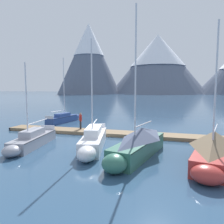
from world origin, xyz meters
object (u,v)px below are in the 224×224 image
(sailboat_mid_dock_starboard, at_px, (138,144))
(person_on_dock, at_px, (80,120))
(sailboat_nearest_berth, at_px, (65,118))
(sailboat_far_berth, at_px, (213,149))
(sailboat_mid_dock_port, at_px, (93,140))
(sailboat_second_berth, at_px, (31,140))

(sailboat_mid_dock_starboard, height_order, person_on_dock, sailboat_mid_dock_starboard)
(sailboat_nearest_berth, bearing_deg, sailboat_far_berth, -39.08)
(sailboat_mid_dock_port, xyz_separation_m, sailboat_mid_dock_starboard, (3.45, -1.11, 0.25))
(person_on_dock, bearing_deg, sailboat_mid_dock_port, -60.18)
(sailboat_far_berth, bearing_deg, sailboat_second_berth, 176.96)
(sailboat_second_berth, height_order, sailboat_far_berth, sailboat_far_berth)
(sailboat_nearest_berth, xyz_separation_m, sailboat_second_berth, (3.23, -12.28, 0.01))
(sailboat_far_berth, height_order, person_on_dock, sailboat_far_berth)
(sailboat_nearest_berth, relative_size, sailboat_second_berth, 1.34)
(sailboat_second_berth, distance_m, sailboat_mid_dock_port, 4.82)
(sailboat_far_berth, bearing_deg, sailboat_mid_dock_port, 170.65)
(sailboat_mid_dock_port, xyz_separation_m, person_on_dock, (-3.37, 5.88, 0.62))
(sailboat_mid_dock_starboard, relative_size, person_on_dock, 5.60)
(sailboat_nearest_berth, distance_m, sailboat_far_berth, 20.56)
(sailboat_second_berth, bearing_deg, person_on_dock, 77.83)
(sailboat_mid_dock_port, height_order, sailboat_far_berth, sailboat_far_berth)
(sailboat_nearest_berth, height_order, sailboat_second_berth, sailboat_nearest_berth)
(sailboat_nearest_berth, relative_size, sailboat_far_berth, 1.05)
(sailboat_second_berth, bearing_deg, sailboat_far_berth, -3.04)
(sailboat_mid_dock_port, height_order, sailboat_mid_dock_starboard, sailboat_mid_dock_starboard)
(sailboat_second_berth, xyz_separation_m, sailboat_mid_dock_starboard, (8.23, -0.48, 0.35))
(sailboat_mid_dock_port, distance_m, sailboat_mid_dock_starboard, 3.63)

